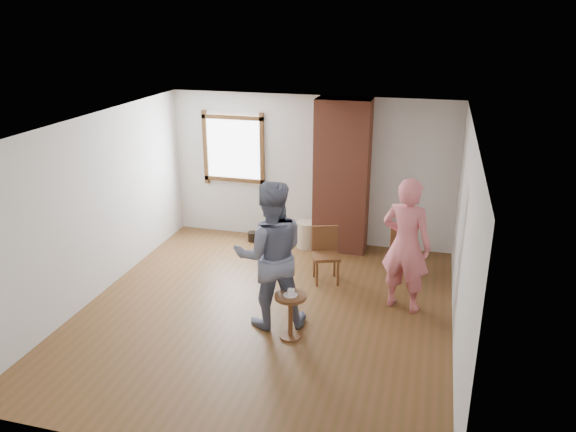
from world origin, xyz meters
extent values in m
plane|color=brown|center=(0.00, 0.00, 0.00)|extent=(5.50, 5.50, 0.00)
cube|color=silver|center=(0.00, 2.75, 1.30)|extent=(5.00, 0.04, 2.60)
cube|color=silver|center=(-2.50, 0.00, 1.30)|extent=(0.04, 5.50, 2.60)
cube|color=silver|center=(2.50, 0.00, 1.30)|extent=(0.04, 5.50, 2.60)
cube|color=white|center=(0.00, 0.00, 2.60)|extent=(5.00, 5.50, 0.04)
cube|color=brown|center=(-1.40, 2.71, 1.60)|extent=(1.14, 0.06, 1.34)
cube|color=white|center=(-1.40, 2.73, 1.60)|extent=(1.00, 0.02, 1.20)
cube|color=#9A4E36|center=(0.60, 2.50, 1.30)|extent=(0.90, 0.50, 2.60)
cylinder|color=tan|center=(0.03, 2.40, 0.23)|extent=(0.46, 0.46, 0.47)
cylinder|color=black|center=(-0.97, 2.40, 0.09)|extent=(0.21, 0.21, 0.17)
cube|color=brown|center=(0.62, 1.17, 0.42)|extent=(0.51, 0.51, 0.05)
cylinder|color=brown|center=(0.53, 0.96, 0.21)|extent=(0.04, 0.04, 0.42)
cylinder|color=brown|center=(0.83, 1.07, 0.21)|extent=(0.04, 0.04, 0.42)
cylinder|color=brown|center=(0.42, 1.26, 0.21)|extent=(0.04, 0.04, 0.42)
cylinder|color=brown|center=(0.72, 1.37, 0.21)|extent=(0.04, 0.04, 0.42)
cube|color=brown|center=(0.56, 1.34, 0.63)|extent=(0.38, 0.17, 0.42)
cube|color=brown|center=(1.75, 1.66, 0.41)|extent=(0.48, 0.48, 0.05)
cylinder|color=brown|center=(1.66, 1.47, 0.20)|extent=(0.04, 0.04, 0.41)
cylinder|color=brown|center=(1.95, 1.56, 0.20)|extent=(0.04, 0.04, 0.41)
cylinder|color=brown|center=(1.56, 1.76, 0.20)|extent=(0.04, 0.04, 0.41)
cylinder|color=brown|center=(1.85, 1.86, 0.20)|extent=(0.04, 0.04, 0.41)
cube|color=brown|center=(1.70, 1.82, 0.61)|extent=(0.37, 0.15, 0.41)
cylinder|color=brown|center=(0.50, -0.50, 0.58)|extent=(0.40, 0.40, 0.04)
cylinder|color=brown|center=(0.50, -0.50, 0.29)|extent=(0.06, 0.06, 0.54)
cylinder|color=brown|center=(0.50, -0.50, 0.01)|extent=(0.28, 0.28, 0.03)
cylinder|color=white|center=(0.50, -0.50, 0.60)|extent=(0.18, 0.18, 0.01)
cube|color=white|center=(0.51, -0.50, 0.64)|extent=(0.08, 0.07, 0.06)
imported|color=#151A3A|center=(0.16, -0.21, 0.98)|extent=(1.16, 1.05, 1.97)
imported|color=#E27179|center=(1.81, 0.65, 0.94)|extent=(0.79, 0.63, 1.89)
camera|label=1|loc=(2.08, -6.48, 3.91)|focal=35.00mm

